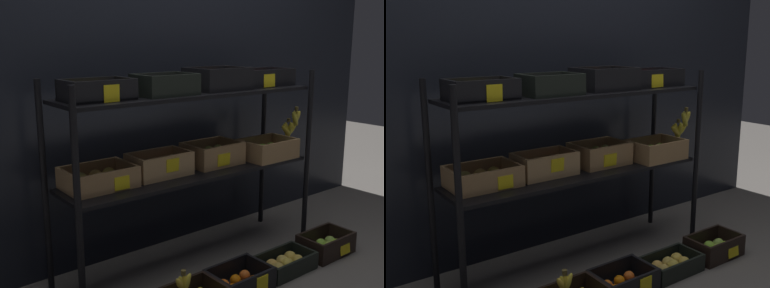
% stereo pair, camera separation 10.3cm
% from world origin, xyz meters
% --- Properties ---
extents(ground_plane, '(10.00, 10.00, 0.00)m').
position_xyz_m(ground_plane, '(0.00, 0.00, 0.00)').
color(ground_plane, '#605B56').
extents(storefront_wall, '(3.97, 0.12, 1.87)m').
position_xyz_m(storefront_wall, '(0.00, 0.39, 0.93)').
color(storefront_wall, black).
rests_on(storefront_wall, ground_plane).
extents(display_rack, '(1.71, 0.42, 1.14)m').
position_xyz_m(display_rack, '(0.03, 0.01, 0.78)').
color(display_rack, black).
rests_on(display_rack, ground_plane).
extents(crate_ground_tangerine, '(0.33, 0.23, 0.12)m').
position_xyz_m(crate_ground_tangerine, '(-0.00, -0.41, 0.05)').
color(crate_ground_tangerine, black).
rests_on(crate_ground_tangerine, ground_plane).
extents(crate_ground_apple_gold, '(0.35, 0.20, 0.10)m').
position_xyz_m(crate_ground_apple_gold, '(0.35, -0.41, 0.04)').
color(crate_ground_apple_gold, black).
rests_on(crate_ground_apple_gold, ground_plane).
extents(crate_ground_apple_green, '(0.33, 0.22, 0.13)m').
position_xyz_m(crate_ground_apple_green, '(0.72, -0.42, 0.05)').
color(crate_ground_apple_green, black).
rests_on(crate_ground_apple_green, ground_plane).
extents(banana_bunch_loose, '(0.11, 0.04, 0.12)m').
position_xyz_m(banana_bunch_loose, '(-0.38, -0.42, 0.18)').
color(banana_bunch_loose, brown).
rests_on(banana_bunch_loose, crate_ground_lemon).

